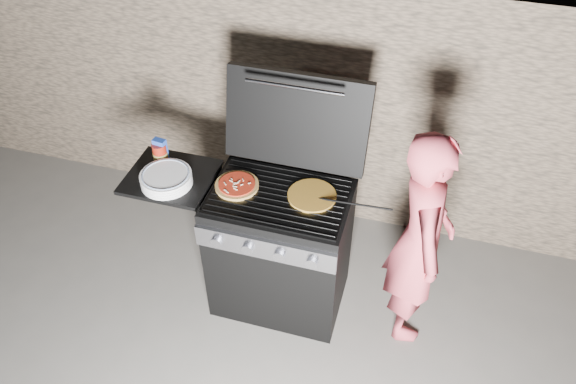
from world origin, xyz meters
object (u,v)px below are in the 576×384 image
(pizza_topped, at_px, (237,185))
(person, at_px, (420,240))
(gas_grill, at_px, (242,241))
(sauce_jar, at_px, (160,153))

(pizza_topped, distance_m, person, 1.08)
(gas_grill, height_order, pizza_topped, pizza_topped)
(gas_grill, bearing_deg, pizza_topped, 132.59)
(sauce_jar, height_order, person, person)
(pizza_topped, height_order, person, person)
(pizza_topped, bearing_deg, sauce_jar, 169.67)
(sauce_jar, xyz_separation_m, person, (1.58, -0.05, -0.24))
(pizza_topped, bearing_deg, gas_grill, -47.41)
(sauce_jar, bearing_deg, person, -1.70)
(pizza_topped, bearing_deg, person, 2.56)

